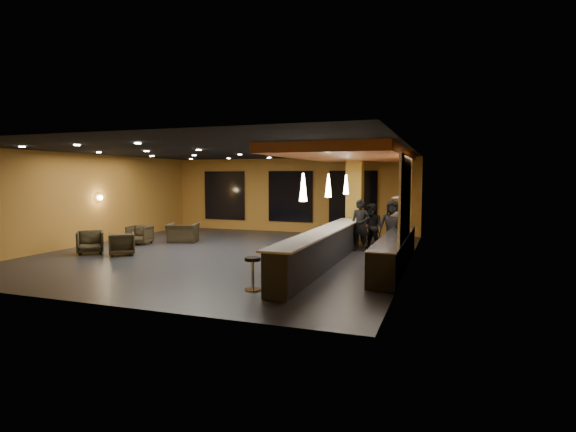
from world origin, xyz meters
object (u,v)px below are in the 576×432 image
(armchair_a, at_px, (90,242))
(armchair_b, at_px, (122,244))
(armchair_c, at_px, (140,235))
(bar_stool_2, at_px, (295,248))
(bar_stool_3, at_px, (313,241))
(bar_counter, at_px, (324,249))
(staff_b, at_px, (373,227))
(prep_counter, at_px, (395,252))
(staff_c, at_px, (392,226))
(bar_stool_1, at_px, (275,256))
(pendant_1, at_px, (328,186))
(bar_stool_0, at_px, (253,269))
(pendant_2, at_px, (346,184))
(bar_stool_4, at_px, (326,233))
(armchair_d, at_px, (183,233))
(column, at_px, (355,199))
(staff_a, at_px, (360,225))
(pendant_0, at_px, (303,187))

(armchair_a, relative_size, armchair_b, 1.03)
(armchair_c, xyz_separation_m, bar_stool_2, (6.98, -1.81, 0.13))
(armchair_a, relative_size, bar_stool_3, 1.19)
(bar_counter, height_order, staff_b, staff_b)
(bar_stool_3, bearing_deg, bar_counter, -63.23)
(prep_counter, height_order, armchair_a, prep_counter)
(staff_c, distance_m, armchair_a, 10.38)
(bar_stool_1, distance_m, bar_stool_3, 3.42)
(pendant_1, xyz_separation_m, bar_stool_0, (-0.78, -3.87, -1.86))
(pendant_2, bearing_deg, armchair_c, -170.56)
(bar_stool_2, height_order, bar_stool_4, bar_stool_4)
(staff_b, height_order, armchair_d, staff_b)
(prep_counter, xyz_separation_m, bar_stool_2, (-2.86, -0.62, 0.07))
(armchair_b, bearing_deg, armchair_d, -135.51)
(pendant_1, bearing_deg, armchair_c, 171.32)
(pendant_1, bearing_deg, staff_c, 58.87)
(bar_counter, xyz_separation_m, armchair_a, (-8.05, -0.66, -0.11))
(prep_counter, relative_size, staff_c, 3.31)
(bar_stool_4, bearing_deg, bar_stool_2, -91.12)
(prep_counter, relative_size, bar_stool_1, 7.31)
(bar_counter, distance_m, bar_stool_2, 0.87)
(armchair_b, bearing_deg, armchair_a, -34.41)
(bar_counter, relative_size, column, 2.29)
(pendant_2, relative_size, armchair_c, 0.86)
(column, xyz_separation_m, staff_a, (0.52, -1.62, -0.84))
(staff_a, bearing_deg, bar_stool_1, -103.70)
(pendant_1, relative_size, bar_stool_4, 0.83)
(column, relative_size, pendant_0, 5.00)
(staff_c, bearing_deg, bar_stool_0, -118.17)
(staff_b, distance_m, bar_stool_4, 1.73)
(armchair_c, relative_size, bar_stool_4, 0.96)
(column, bearing_deg, bar_stool_4, -120.60)
(prep_counter, bearing_deg, bar_stool_3, 158.42)
(bar_stool_1, bearing_deg, pendant_2, 80.05)
(column, relative_size, bar_stool_4, 4.13)
(bar_stool_2, bearing_deg, column, 79.68)
(prep_counter, xyz_separation_m, bar_stool_0, (-2.78, -3.87, 0.06))
(armchair_b, bearing_deg, bar_stool_0, 113.97)
(bar_counter, height_order, prep_counter, bar_counter)
(staff_b, xyz_separation_m, bar_stool_0, (-1.68, -6.70, -0.35))
(armchair_b, xyz_separation_m, bar_stool_1, (6.01, -1.29, 0.15))
(pendant_2, bearing_deg, armchair_a, -155.57)
(bar_stool_1, relative_size, bar_stool_2, 1.06)
(staff_a, bearing_deg, pendant_2, 179.87)
(staff_a, relative_size, armchair_b, 2.20)
(column, relative_size, staff_a, 1.92)
(pendant_0, distance_m, bar_stool_3, 4.16)
(column, height_order, pendant_1, column)
(pendant_1, relative_size, armchair_c, 0.86)
(armchair_b, xyz_separation_m, bar_stool_0, (6.07, -2.85, 0.11))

